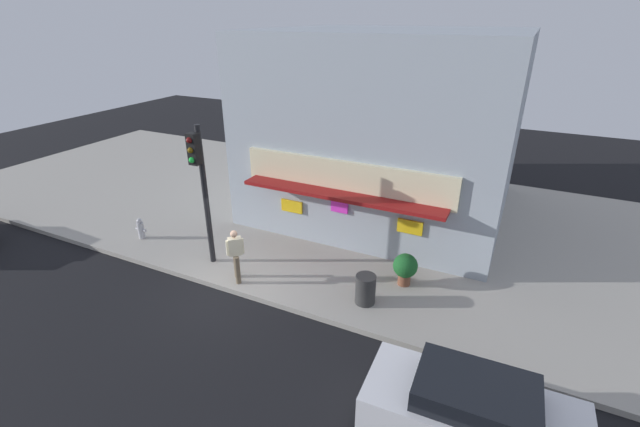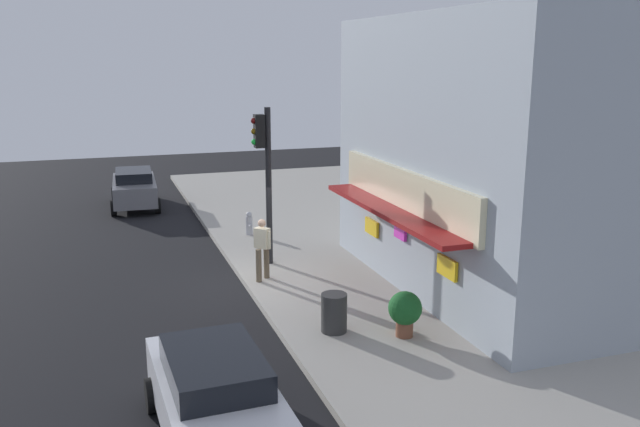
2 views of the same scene
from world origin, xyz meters
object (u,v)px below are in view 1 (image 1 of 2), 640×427
object	(u,v)px
trash_can	(365,289)
potted_plant_by_doorway	(405,267)
pedestrian	(236,253)
traffic_light	(201,179)
fire_hydrant	(141,229)
parked_car_white	(472,414)

from	to	relation	value
trash_can	potted_plant_by_doorway	xyz separation A→B (m)	(0.76, 1.39, 0.17)
potted_plant_by_doorway	pedestrian	bearing A→B (deg)	-156.80
pedestrian	traffic_light	bearing A→B (deg)	161.96
pedestrian	trash_can	bearing A→B (deg)	9.25
fire_hydrant	parked_car_white	xyz separation A→B (m)	(12.24, -3.35, 0.28)
potted_plant_by_doorway	parked_car_white	world-z (taller)	parked_car_white
pedestrian	parked_car_white	world-z (taller)	pedestrian
pedestrian	parked_car_white	bearing A→B (deg)	-19.60
trash_can	potted_plant_by_doorway	bearing A→B (deg)	61.29
fire_hydrant	potted_plant_by_doorway	world-z (taller)	potted_plant_by_doorway
traffic_light	fire_hydrant	bearing A→B (deg)	175.66
pedestrian	potted_plant_by_doorway	bearing A→B (deg)	23.20
fire_hydrant	pedestrian	xyz separation A→B (m)	(4.86, -0.73, 0.56)
traffic_light	trash_can	bearing A→B (deg)	1.95
pedestrian	fire_hydrant	bearing A→B (deg)	171.49
potted_plant_by_doorway	trash_can	bearing A→B (deg)	-118.71
trash_can	parked_car_white	distance (m)	4.71
parked_car_white	pedestrian	bearing A→B (deg)	160.40
fire_hydrant	potted_plant_by_doorway	size ratio (longest dim) A/B	0.78
traffic_light	pedestrian	xyz separation A→B (m)	(1.43, -0.47, -2.04)
fire_hydrant	potted_plant_by_doorway	xyz separation A→B (m)	(9.63, 1.32, 0.22)
potted_plant_by_doorway	fire_hydrant	bearing A→B (deg)	-172.21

